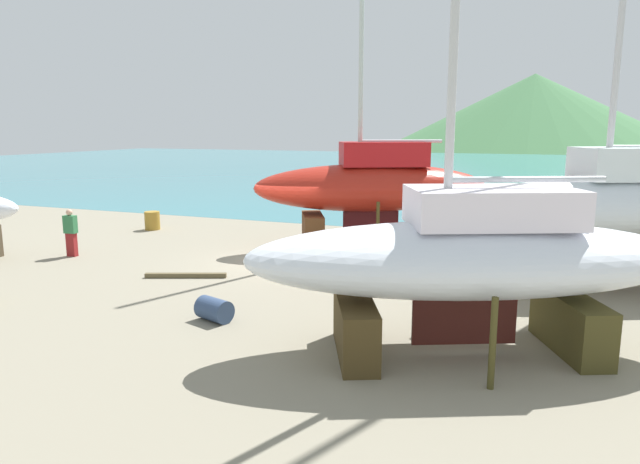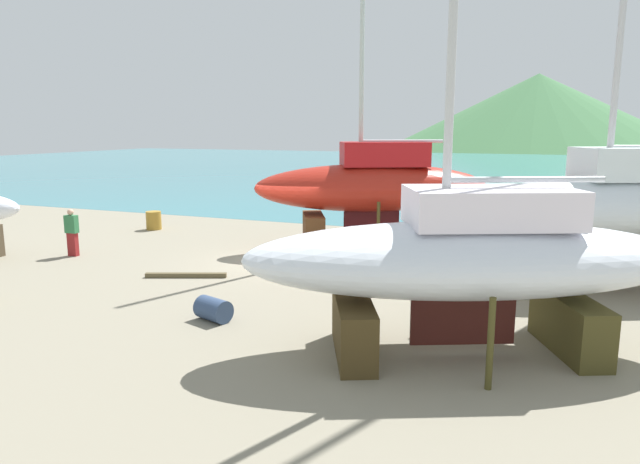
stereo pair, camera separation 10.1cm
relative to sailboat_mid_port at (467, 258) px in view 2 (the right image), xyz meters
The scene contains 11 objects.
ground_plane 7.71m from the sailboat_mid_port, 163.91° to the left, with size 45.13×45.13×0.00m, color gray.
sea_water 54.15m from the sailboat_mid_port, 97.60° to the left, with size 149.61×80.58×0.01m, color teal.
headland_hill 156.03m from the sailboat_mid_port, 90.72° to the left, with size 151.63×151.63×37.61m, color #427445.
sailboat_mid_port is the anchor object (origin of this frame).
sailboat_large_starboard 9.97m from the sailboat_mid_port, 117.14° to the left, with size 8.86×6.11×13.11m.
sailboat_far_slipway 7.37m from the sailboat_mid_port, 62.46° to the left, with size 10.03×6.67×16.88m.
worker 14.75m from the sailboat_mid_port, 164.36° to the left, with size 0.46×0.27×1.69m.
barrel_rust_far 17.73m from the sailboat_mid_port, 147.61° to the left, with size 0.67×0.67×0.82m, color olive.
barrel_blue_faded 6.03m from the sailboat_mid_port, behind, with size 0.55×0.55×0.84m, color navy.
timber_short_cross 5.74m from the sailboat_mid_port, 132.03° to the left, with size 2.11×0.15×0.20m, color brown.
timber_short_skew 9.37m from the sailboat_mid_port, 161.42° to the left, with size 2.47×0.17×0.14m, color brown.
Camera 2 is at (8.48, -17.11, 4.50)m, focal length 31.96 mm.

